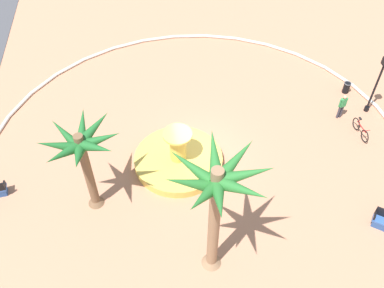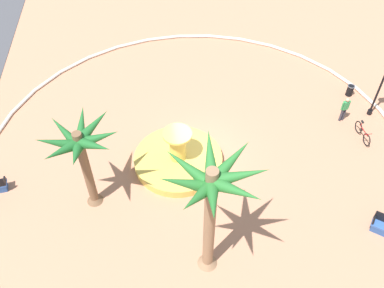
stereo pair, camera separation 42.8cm
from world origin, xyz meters
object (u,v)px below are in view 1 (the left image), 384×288
fountain (178,159)px  palm_tree_by_curb (82,150)px  bicycle_red_frame (360,130)px  person_cyclist_helmet (342,105)px  lamppost (378,80)px  palm_tree_near_fountain (217,194)px  trash_bin (346,87)px

fountain → palm_tree_by_curb: size_ratio=0.94×
bicycle_red_frame → person_cyclist_helmet: bearing=21.9°
lamppost → palm_tree_near_fountain: bearing=128.0°
palm_tree_by_curb → person_cyclist_helmet: (4.22, -14.03, -2.94)m
palm_tree_by_curb → lamppost: bearing=-74.0°
fountain → person_cyclist_helmet: 10.03m
fountain → bicycle_red_frame: (0.68, -10.38, 0.07)m
trash_bin → person_cyclist_helmet: person_cyclist_helmet is taller
palm_tree_by_curb → lamppost: palm_tree_by_curb is taller
lamppost → person_cyclist_helmet: (-0.33, 1.87, -1.39)m
lamppost → palm_tree_by_curb: bearing=106.0°
palm_tree_near_fountain → trash_bin: size_ratio=9.07×
palm_tree_near_fountain → bicycle_red_frame: size_ratio=3.85×
person_cyclist_helmet → trash_bin: bearing=-30.9°
palm_tree_near_fountain → fountain: bearing=7.3°
fountain → palm_tree_near_fountain: 7.69m
lamppost → bicycle_red_frame: (-1.85, 1.25, -1.93)m
fountain → lamppost: (2.53, -11.64, 2.00)m
trash_bin → bicycle_red_frame: bicycle_red_frame is taller
fountain → person_cyclist_helmet: size_ratio=2.81×
trash_bin → lamppost: bearing=-162.0°
fountain → palm_tree_near_fountain: (-5.96, -0.76, 4.80)m
trash_bin → bicycle_red_frame: size_ratio=0.42×
palm_tree_near_fountain → person_cyclist_helmet: size_ratio=3.99×
palm_tree_by_curb → person_cyclist_helmet: bearing=-73.3°
palm_tree_by_curb → trash_bin: size_ratio=6.82×
fountain → person_cyclist_helmet: fountain is taller
palm_tree_by_curb → fountain: bearing=-64.7°
palm_tree_near_fountain → lamppost: size_ratio=1.67×
lamppost → person_cyclist_helmet: lamppost is taller
fountain → person_cyclist_helmet: (2.21, -9.77, 0.61)m
fountain → palm_tree_near_fountain: size_ratio=0.70×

